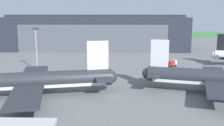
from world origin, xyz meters
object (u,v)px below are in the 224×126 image
Objects in this scene: airliner_near_right at (220,79)px; maintenance_hangar at (95,32)px; baggage_tug at (172,63)px; apron_light_mast at (36,45)px; airliner_near_left at (27,81)px.

maintenance_hangar is at bearing 114.21° from airliner_near_right.
maintenance_hangar is 24.21× the size of baggage_tug.
maintenance_hangar is at bearing 75.66° from apron_light_mast.
maintenance_hangar reaches higher than baggage_tug.
airliner_near_left reaches higher than baggage_tug.
maintenance_hangar reaches higher than airliner_near_left.
apron_light_mast is at bearing -169.75° from baggage_tug.
maintenance_hangar is 62.40m from baggage_tug.
airliner_near_left is 2.91× the size of apron_light_mast.
airliner_near_left is 30.36m from apron_light_mast.
airliner_near_right is at bearing -81.44° from baggage_tug.
airliner_near_right is 35.36m from baggage_tug.
airliner_near_right is at bearing -65.79° from maintenance_hangar.
apron_light_mast is at bearing 102.32° from airliner_near_left.
maintenance_hangar is 6.53× the size of apron_light_mast.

